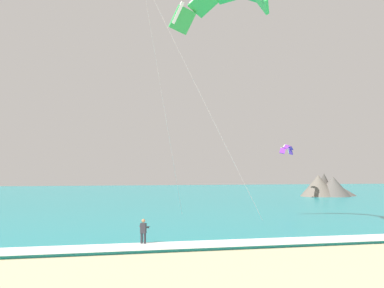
{
  "coord_description": "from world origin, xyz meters",
  "views": [
    {
      "loc": [
        -9.01,
        -9.92,
        4.47
      ],
      "look_at": [
        -2.27,
        18.79,
        6.34
      ],
      "focal_mm": 41.58,
      "sensor_mm": 36.0,
      "label": 1
    }
  ],
  "objects_px": {
    "surfboard": "(143,247)",
    "kite_primary": "(222,1)",
    "kitesurfer": "(143,232)",
    "kite_distant": "(287,149)"
  },
  "relations": [
    {
      "from": "kitesurfer",
      "to": "kite_distant",
      "type": "xyz_separation_m",
      "value": [
        28.32,
        40.02,
        7.36
      ]
    },
    {
      "from": "kitesurfer",
      "to": "kite_distant",
      "type": "bearing_deg",
      "value": 54.71
    },
    {
      "from": "surfboard",
      "to": "kitesurfer",
      "type": "xyz_separation_m",
      "value": [
        0.01,
        0.02,
        0.91
      ]
    },
    {
      "from": "kite_primary",
      "to": "kite_distant",
      "type": "distance_m",
      "value": 42.16
    },
    {
      "from": "kite_distant",
      "to": "surfboard",
      "type": "bearing_deg",
      "value": -125.28
    },
    {
      "from": "kite_primary",
      "to": "kite_distant",
      "type": "xyz_separation_m",
      "value": [
        21.82,
        34.87,
        -9.23
      ]
    },
    {
      "from": "surfboard",
      "to": "kite_distant",
      "type": "xyz_separation_m",
      "value": [
        28.33,
        40.03,
        8.27
      ]
    },
    {
      "from": "surfboard",
      "to": "kitesurfer",
      "type": "relative_size",
      "value": 0.86
    },
    {
      "from": "kitesurfer",
      "to": "kite_primary",
      "type": "height_order",
      "value": "kite_primary"
    },
    {
      "from": "surfboard",
      "to": "kite_primary",
      "type": "height_order",
      "value": "kite_primary"
    }
  ]
}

